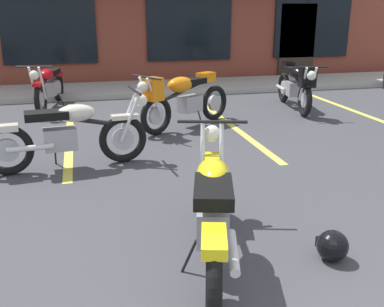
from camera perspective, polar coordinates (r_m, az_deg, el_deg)
The scene contains 10 objects.
ground_plane at distance 4.55m, azimuth 2.26°, elevation -8.03°, with size 80.00×80.00×0.00m, color #3D3D42.
sidewalk_kerb at distance 11.42m, azimuth -7.93°, elevation 8.03°, with size 22.00×1.80×0.14m, color #A8A59E.
brick_storefront_building at distance 15.00m, azimuth -9.87°, elevation 17.29°, with size 18.32×5.99×3.80m.
painted_stall_lines at distance 7.94m, azimuth -5.07°, elevation 3.32°, with size 14.01×4.80×0.01m.
motorcycle_foreground_classic at distance 3.62m, azimuth 2.63°, elevation -7.02°, with size 0.90×2.06×0.98m.
motorcycle_silver_naked at distance 7.74m, azimuth -1.25°, elevation 7.00°, with size 1.85×1.37×0.98m.
motorcycle_blue_standard at distance 9.79m, azimuth -17.52°, elevation 8.09°, with size 0.77×2.09×0.98m.
motorcycle_green_cafe_racer at distance 9.41m, azimuth 12.91°, elevation 8.50°, with size 0.74×2.10×0.98m.
motorcycle_cream_vintage at distance 5.97m, azimuth -15.28°, elevation 2.44°, with size 2.11×0.69×0.98m.
helmet_on_pavement at distance 3.95m, azimuth 17.23°, elevation -11.00°, with size 0.26×0.26×0.26m.
Camera 1 is at (-1.15, -0.42, 1.98)m, focal length 42.44 mm.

